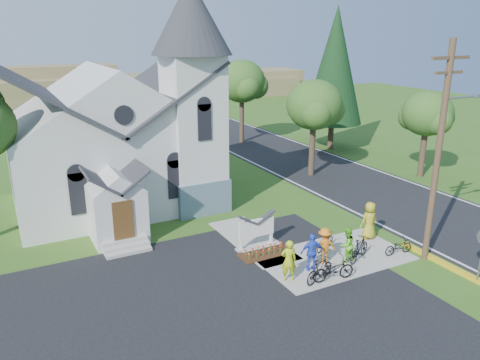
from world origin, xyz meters
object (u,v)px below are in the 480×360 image
cyclist_0 (289,260)px  bike_4 (398,246)px  cyclist_1 (347,245)px  utility_pole (440,147)px  cyclist_4 (369,221)px  bike_0 (333,269)px  bike_1 (320,270)px  church_sign (257,228)px  bike_2 (325,241)px  bike_3 (359,249)px  cyclist_3 (324,245)px  cyclist_2 (312,252)px

cyclist_0 → bike_4: bearing=-163.3°
cyclist_0 → cyclist_1: bearing=-155.9°
utility_pole → cyclist_4: bearing=109.0°
bike_0 → cyclist_1: cyclist_1 is taller
bike_1 → bike_4: 4.89m
bike_1 → cyclist_4: bearing=-82.2°
bike_1 → cyclist_4: 5.42m
church_sign → bike_1: bearing=-80.3°
cyclist_1 → bike_2: 1.51m
bike_3 → bike_0: bearing=87.3°
bike_2 → cyclist_3: cyclist_3 is taller
cyclist_2 → cyclist_3: bearing=-143.7°
bike_0 → bike_1: (-0.55, 0.21, 0.03)m
bike_1 → cyclist_1: bearing=-85.3°
cyclist_3 → cyclist_4: 3.82m
utility_pole → bike_3: size_ratio=5.37×
cyclist_0 → cyclist_1: (3.33, 0.22, -0.10)m
bike_1 → bike_3: (2.80, 0.70, 0.02)m
cyclist_1 → bike_1: cyclist_1 is taller
cyclist_4 → cyclist_1: bearing=30.8°
bike_0 → cyclist_3: (0.65, 1.49, 0.35)m
church_sign → cyclist_2: bearing=-73.1°
utility_pole → cyclist_0: 8.35m
bike_0 → cyclist_2: (-0.28, 1.16, 0.37)m
utility_pole → bike_2: (-3.76, 2.87, -4.93)m
church_sign → cyclist_1: 4.39m
utility_pole → bike_3: utility_pole is taller
bike_2 → bike_4: (2.79, -2.05, -0.02)m
bike_0 → cyclist_4: bearing=-50.9°
cyclist_1 → bike_4: 2.78m
cyclist_2 → bike_4: bearing=-170.9°
bike_0 → cyclist_4: (4.31, 2.55, 0.48)m
cyclist_2 → church_sign: bearing=-56.0°
cyclist_2 → bike_3: cyclist_2 is taller
utility_pole → cyclist_1: (-3.65, 1.42, -4.53)m
bike_4 → bike_3: bearing=84.6°
bike_3 → cyclist_4: 2.68m
cyclist_0 → bike_4: 6.04m
cyclist_0 → bike_4: cyclist_0 is taller
cyclist_1 → bike_1: (-2.20, -0.91, -0.29)m
bike_0 → cyclist_2: bearing=22.1°
church_sign → bike_4: size_ratio=1.45×
bike_4 → cyclist_0: bearing=91.6°
bike_3 → cyclist_4: cyclist_4 is taller
cyclist_2 → bike_4: cyclist_2 is taller
bike_0 → cyclist_1: (1.64, 1.12, 0.32)m
utility_pole → cyclist_3: size_ratio=5.85×
church_sign → bike_4: (5.59, -3.88, -0.58)m
church_sign → bike_0: bearing=-73.9°
bike_1 → bike_0: bearing=-128.7°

